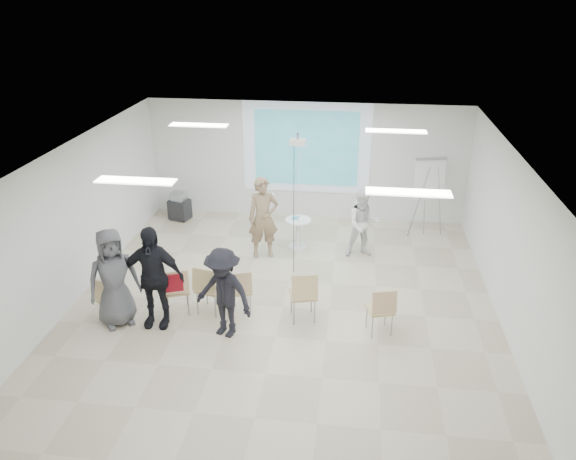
# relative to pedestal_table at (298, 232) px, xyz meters

# --- Properties ---
(floor) EXTENTS (8.00, 9.00, 0.10)m
(floor) POSITION_rel_pedestal_table_xyz_m (-0.01, -2.59, -0.46)
(floor) COLOR beige
(floor) RESTS_ON ground
(ceiling) EXTENTS (8.00, 9.00, 0.10)m
(ceiling) POSITION_rel_pedestal_table_xyz_m (-0.01, -2.59, 2.64)
(ceiling) COLOR white
(ceiling) RESTS_ON wall_back
(wall_back) EXTENTS (8.00, 0.10, 3.00)m
(wall_back) POSITION_rel_pedestal_table_xyz_m (-0.01, 1.96, 1.09)
(wall_back) COLOR silver
(wall_back) RESTS_ON floor
(wall_left) EXTENTS (0.10, 9.00, 3.00)m
(wall_left) POSITION_rel_pedestal_table_xyz_m (-4.06, -2.59, 1.09)
(wall_left) COLOR silver
(wall_left) RESTS_ON floor
(wall_right) EXTENTS (0.10, 9.00, 3.00)m
(wall_right) POSITION_rel_pedestal_table_xyz_m (4.04, -2.59, 1.09)
(wall_right) COLOR silver
(wall_right) RESTS_ON floor
(projection_halo) EXTENTS (3.20, 0.01, 2.30)m
(projection_halo) POSITION_rel_pedestal_table_xyz_m (-0.01, 1.89, 1.44)
(projection_halo) COLOR silver
(projection_halo) RESTS_ON wall_back
(projection_image) EXTENTS (2.60, 0.01, 1.90)m
(projection_image) POSITION_rel_pedestal_table_xyz_m (-0.01, 1.88, 1.44)
(projection_image) COLOR teal
(projection_image) RESTS_ON wall_back
(pedestal_table) EXTENTS (0.70, 0.70, 0.73)m
(pedestal_table) POSITION_rel_pedestal_table_xyz_m (0.00, 0.00, 0.00)
(pedestal_table) COLOR silver
(pedestal_table) RESTS_ON floor
(player_left) EXTENTS (0.89, 0.73, 2.09)m
(player_left) POSITION_rel_pedestal_table_xyz_m (-0.72, -0.49, 0.64)
(player_left) COLOR #8E7457
(player_left) RESTS_ON floor
(player_right) EXTENTS (0.94, 0.82, 1.72)m
(player_right) POSITION_rel_pedestal_table_xyz_m (1.47, -0.20, 0.45)
(player_right) COLOR white
(player_right) RESTS_ON floor
(controller_left) EXTENTS (0.08, 0.14, 0.04)m
(controller_left) POSITION_rel_pedestal_table_xyz_m (-0.54, -0.24, 0.97)
(controller_left) COLOR white
(controller_left) RESTS_ON player_left
(controller_right) EXTENTS (0.07, 0.14, 0.04)m
(controller_right) POSITION_rel_pedestal_table_xyz_m (1.29, 0.05, 0.75)
(controller_right) COLOR white
(controller_right) RESTS_ON player_right
(chair_far_left) EXTENTS (0.48, 0.51, 0.86)m
(chair_far_left) POSITION_rel_pedestal_table_xyz_m (-3.04, -3.45, 0.10)
(chair_far_left) COLOR tan
(chair_far_left) RESTS_ON floor
(chair_left_mid) EXTENTS (0.59, 0.61, 0.95)m
(chair_left_mid) POSITION_rel_pedestal_table_xyz_m (-1.90, -3.08, 0.15)
(chair_left_mid) COLOR tan
(chair_left_mid) RESTS_ON floor
(chair_left_inner) EXTENTS (0.55, 0.58, 0.98)m
(chair_left_inner) POSITION_rel_pedestal_table_xyz_m (-1.34, -2.99, 0.17)
(chair_left_inner) COLOR tan
(chair_left_inner) RESTS_ON floor
(chair_center) EXTENTS (0.54, 0.56, 0.89)m
(chair_center) POSITION_rel_pedestal_table_xyz_m (-0.76, -2.90, 0.12)
(chair_center) COLOR tan
(chair_center) RESTS_ON floor
(chair_right_inner) EXTENTS (0.57, 0.60, 1.00)m
(chair_right_inner) POSITION_rel_pedestal_table_xyz_m (0.43, -3.02, 0.18)
(chair_right_inner) COLOR tan
(chair_right_inner) RESTS_ON floor
(chair_right_far) EXTENTS (0.54, 0.56, 0.92)m
(chair_right_far) POSITION_rel_pedestal_table_xyz_m (1.81, -3.27, 0.14)
(chair_right_far) COLOR tan
(chair_right_far) RESTS_ON floor
(red_jacket) EXTENTS (0.40, 0.23, 0.38)m
(red_jacket) POSITION_rel_pedestal_table_xyz_m (-1.93, -3.23, 0.31)
(red_jacket) COLOR maroon
(red_jacket) RESTS_ON chair_left_mid
(laptop) EXTENTS (0.41, 0.33, 0.03)m
(laptop) POSITION_rel_pedestal_table_xyz_m (-1.32, -2.88, 0.12)
(laptop) COLOR black
(laptop) RESTS_ON chair_left_inner
(audience_left) EXTENTS (1.29, 0.79, 2.19)m
(audience_left) POSITION_rel_pedestal_table_xyz_m (-2.19, -3.43, 0.69)
(audience_left) COLOR black
(audience_left) RESTS_ON floor
(audience_mid) EXTENTS (1.37, 1.04, 1.88)m
(audience_mid) POSITION_rel_pedestal_table_xyz_m (-0.89, -3.60, 0.53)
(audience_mid) COLOR black
(audience_mid) RESTS_ON floor
(audience_outer) EXTENTS (1.20, 1.13, 2.06)m
(audience_outer) POSITION_rel_pedestal_table_xyz_m (-2.89, -3.48, 0.62)
(audience_outer) COLOR #545458
(audience_outer) RESTS_ON floor
(flipchart_easel) EXTENTS (0.83, 0.64, 1.96)m
(flipchart_easel) POSITION_rel_pedestal_table_xyz_m (2.97, 1.07, 1.03)
(flipchart_easel) COLOR gray
(flipchart_easel) RESTS_ON floor
(av_cart) EXTENTS (0.58, 0.51, 0.74)m
(av_cart) POSITION_rel_pedestal_table_xyz_m (-3.22, 1.31, -0.07)
(av_cart) COLOR black
(av_cart) RESTS_ON floor
(ceiling_projector) EXTENTS (0.30, 0.25, 3.00)m
(ceiling_projector) POSITION_rel_pedestal_table_xyz_m (0.09, -1.10, 2.28)
(ceiling_projector) COLOR white
(ceiling_projector) RESTS_ON ceiling
(fluor_panel_nw) EXTENTS (1.20, 0.30, 0.02)m
(fluor_panel_nw) POSITION_rel_pedestal_table_xyz_m (-2.01, -0.59, 2.56)
(fluor_panel_nw) COLOR white
(fluor_panel_nw) RESTS_ON ceiling
(fluor_panel_ne) EXTENTS (1.20, 0.30, 0.02)m
(fluor_panel_ne) POSITION_rel_pedestal_table_xyz_m (1.99, -0.59, 2.56)
(fluor_panel_ne) COLOR white
(fluor_panel_ne) RESTS_ON ceiling
(fluor_panel_sw) EXTENTS (1.20, 0.30, 0.02)m
(fluor_panel_sw) POSITION_rel_pedestal_table_xyz_m (-2.01, -4.09, 2.56)
(fluor_panel_sw) COLOR white
(fluor_panel_sw) RESTS_ON ceiling
(fluor_panel_se) EXTENTS (1.20, 0.30, 0.02)m
(fluor_panel_se) POSITION_rel_pedestal_table_xyz_m (1.99, -4.09, 2.56)
(fluor_panel_se) COLOR white
(fluor_panel_se) RESTS_ON ceiling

